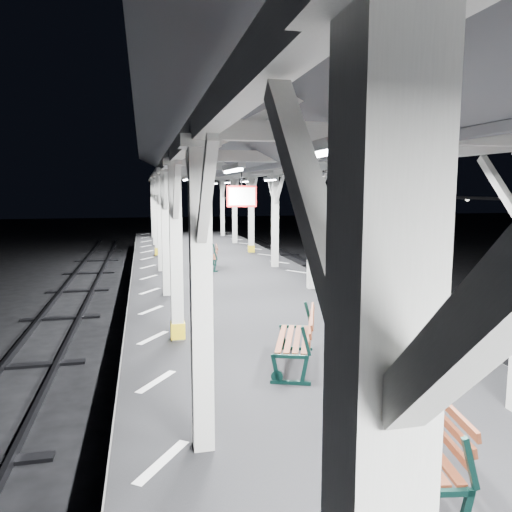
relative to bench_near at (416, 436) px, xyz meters
name	(u,v)px	position (x,y,z in m)	size (l,w,h in m)	color
ground	(315,429)	(0.12, 3.12, -1.48)	(120.00, 120.00, 0.00)	black
platform	(315,399)	(0.12, 3.12, -0.98)	(6.00, 50.00, 1.00)	black
hazard_stripes_left	(156,382)	(-2.33, 3.12, -0.48)	(1.00, 48.00, 0.01)	silver
hazard_stripes_right	(455,357)	(2.57, 3.12, -0.48)	(1.00, 48.00, 0.01)	silver
canopy	(320,135)	(0.12, 3.10, 3.08)	(5.40, 49.00, 4.65)	silver
bench_near	(416,436)	(0.00, 0.00, 0.00)	(0.89, 1.74, 0.90)	black
bench_mid	(299,337)	(-0.10, 3.29, -0.01)	(1.10, 1.72, 0.88)	black
bench_far	(212,256)	(-0.14, 13.20, -0.05)	(0.72, 1.54, 0.81)	black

